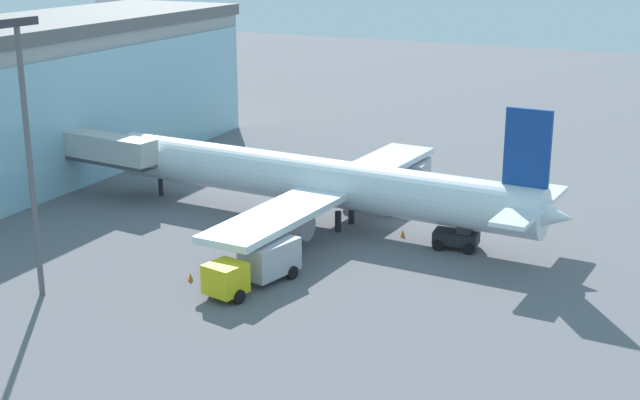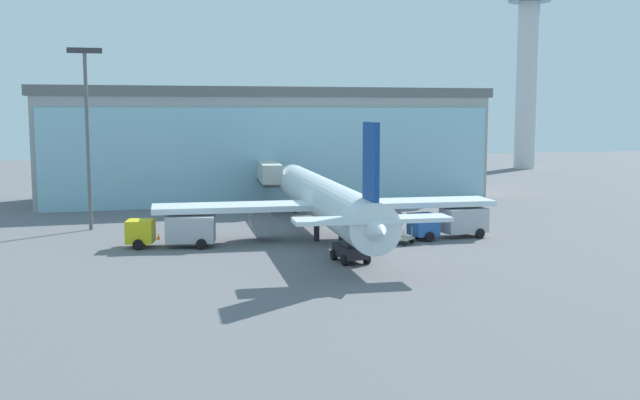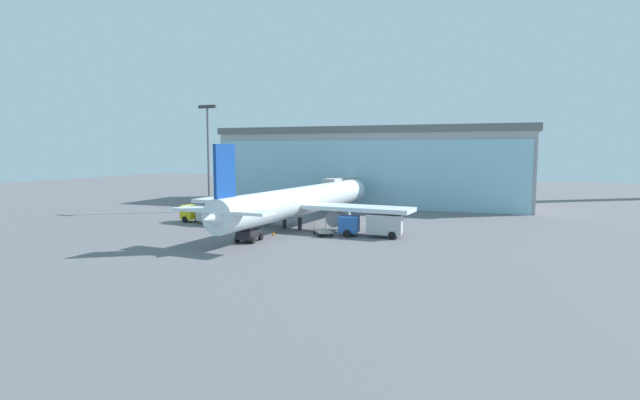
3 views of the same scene
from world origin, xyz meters
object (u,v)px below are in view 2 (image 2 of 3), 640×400
catering_truck (174,230)px  safety_cone_wingtip (159,236)px  control_tower (528,52)px  fuel_truck (451,222)px  pushback_tug (351,250)px  safety_cone_nose (343,248)px  airplane (324,200)px  jet_bridge (268,174)px  baggage_cart (396,238)px  apron_light_mast (87,122)px

catering_truck → safety_cone_wingtip: (-1.18, 4.34, -1.19)m
catering_truck → control_tower: bearing=-124.3°
fuel_truck → control_tower: bearing=-131.1°
fuel_truck → safety_cone_wingtip: 26.36m
control_tower → safety_cone_wingtip: size_ratio=66.74×
safety_cone_wingtip → control_tower: bearing=41.9°
fuel_truck → pushback_tug: (-11.86, -8.15, -0.49)m
safety_cone_nose → catering_truck: bearing=159.4°
control_tower → safety_cone_wingtip: bearing=-138.1°
control_tower → airplane: bearing=-130.7°
safety_cone_nose → fuel_truck: bearing=18.0°
control_tower → catering_truck: control_tower is taller
fuel_truck → jet_bridge: bearing=-70.3°
control_tower → airplane: (-58.27, -67.75, -19.24)m
jet_bridge → safety_cone_nose: size_ratio=21.29×
catering_truck → fuel_truck: bearing=-171.7°
fuel_truck → safety_cone_wingtip: size_ratio=13.68×
control_tower → fuel_truck: control_tower is taller
baggage_cart → safety_cone_nose: size_ratio=5.75×
safety_cone_nose → airplane: bearing=88.4°
safety_cone_nose → control_tower: bearing=52.0°
safety_cone_nose → safety_cone_wingtip: size_ratio=1.00×
jet_bridge → airplane: airplane is taller
baggage_cart → jet_bridge: bearing=-26.4°
control_tower → safety_cone_nose: 97.54m
control_tower → airplane: size_ratio=0.91×
catering_truck → fuel_truck: (24.52, -1.39, 0.00)m
control_tower → apron_light_mast: (-79.16, -58.33, -12.25)m
apron_light_mast → pushback_tug: 30.49m
apron_light_mast → airplane: bearing=-24.3°
jet_bridge → fuel_truck: jet_bridge is taller
pushback_tug → safety_cone_wingtip: size_ratio=6.13×
control_tower → safety_cone_wingtip: (-73.01, -65.45, -22.36)m
fuel_truck → pushback_tug: bearing=27.1°
apron_light_mast → baggage_cart: apron_light_mast is taller
pushback_tug → fuel_truck: bearing=-61.4°
apron_light_mast → fuel_truck: (31.86, -12.85, -8.92)m
control_tower → safety_cone_nose: size_ratio=66.74×
safety_cone_wingtip → fuel_truck: bearing=-12.6°
apron_light_mast → control_tower: bearing=36.4°
catering_truck → pushback_tug: catering_truck is taller
pushback_tug → apron_light_mast: bearing=37.7°
control_tower → baggage_cart: size_ratio=11.60×
airplane → catering_truck: (-13.55, -2.04, -1.93)m
safety_cone_wingtip → jet_bridge: bearing=54.1°
control_tower → fuel_truck: (-47.31, -71.18, -21.16)m
apron_light_mast → safety_cone_wingtip: size_ratio=31.52×
baggage_cart → safety_cone_wingtip: size_ratio=5.75×
control_tower → airplane: 91.41m
airplane → pushback_tug: airplane is taller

